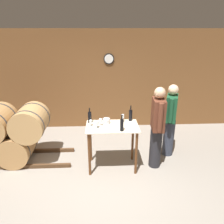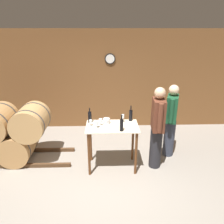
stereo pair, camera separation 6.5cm
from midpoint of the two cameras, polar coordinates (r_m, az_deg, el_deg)
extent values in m
plane|color=gray|center=(4.18, -1.45, -19.03)|extent=(14.00, 14.00, 0.00)
cube|color=brown|center=(6.06, -1.79, 8.19)|extent=(8.40, 0.05, 2.70)
cylinder|color=black|center=(5.93, -0.19, 13.73)|extent=(0.28, 0.03, 0.28)
cylinder|color=white|center=(5.91, -0.19, 13.72)|extent=(0.23, 0.01, 0.23)
cube|color=#4C331E|center=(5.64, -24.79, -9.15)|extent=(2.98, 0.06, 0.08)
cylinder|color=#AD7F4C|center=(5.13, -22.94, -8.18)|extent=(0.66, 0.76, 0.66)
cylinder|color=#38383D|center=(4.95, -23.84, -9.44)|extent=(0.68, 0.03, 0.68)
cylinder|color=#38383D|center=(5.32, -22.11, -7.00)|extent=(0.68, 0.03, 0.68)
cylinder|color=#38383D|center=(5.23, -26.50, -1.37)|extent=(0.68, 0.03, 0.68)
cylinder|color=tan|center=(4.78, -20.01, -2.38)|extent=(0.66, 0.76, 0.66)
cylinder|color=#38383D|center=(4.58, -20.84, -3.51)|extent=(0.68, 0.03, 0.68)
cylinder|color=#38383D|center=(4.98, -19.25, -1.35)|extent=(0.68, 0.03, 0.68)
cube|color=beige|center=(4.23, 0.48, -3.78)|extent=(1.02, 0.62, 0.02)
cylinder|color=#593319|center=(4.24, -5.58, -10.97)|extent=(0.05, 0.05, 0.91)
cylinder|color=#593319|center=(4.27, 6.73, -10.74)|extent=(0.05, 0.05, 0.91)
cylinder|color=#593319|center=(4.67, -5.21, -7.71)|extent=(0.05, 0.05, 0.91)
cylinder|color=#593319|center=(4.70, 5.85, -7.53)|extent=(0.05, 0.05, 0.91)
cylinder|color=black|center=(4.35, -5.39, -1.37)|extent=(0.07, 0.07, 0.23)
cylinder|color=black|center=(4.30, -5.46, 0.55)|extent=(0.02, 0.02, 0.08)
cylinder|color=black|center=(4.29, -5.48, 0.95)|extent=(0.03, 0.03, 0.02)
cylinder|color=black|center=(3.99, 2.96, -3.46)|extent=(0.07, 0.07, 0.23)
cylinder|color=black|center=(3.92, 3.01, -1.37)|extent=(0.02, 0.02, 0.09)
cylinder|color=black|center=(3.91, 3.02, -0.91)|extent=(0.03, 0.03, 0.02)
cylinder|color=black|center=(4.44, 5.32, -0.91)|extent=(0.07, 0.07, 0.23)
cylinder|color=black|center=(4.38, 5.39, 1.04)|extent=(0.02, 0.02, 0.09)
cylinder|color=black|center=(4.37, 5.41, 1.50)|extent=(0.03, 0.03, 0.02)
cylinder|color=silver|center=(4.25, -5.15, -3.57)|extent=(0.06, 0.06, 0.00)
cylinder|color=silver|center=(4.24, -5.16, -3.17)|extent=(0.01, 0.01, 0.06)
cylinder|color=silver|center=(4.21, -5.19, -2.44)|extent=(0.06, 0.06, 0.06)
cylinder|color=silver|center=(4.16, -3.51, -4.11)|extent=(0.06, 0.06, 0.00)
cylinder|color=silver|center=(4.14, -3.52, -3.66)|extent=(0.01, 0.01, 0.07)
cylinder|color=silver|center=(4.11, -3.54, -2.81)|extent=(0.07, 0.07, 0.07)
cylinder|color=silver|center=(4.24, -2.57, -3.54)|extent=(0.06, 0.06, 0.00)
cylinder|color=silver|center=(4.23, -2.58, -3.11)|extent=(0.01, 0.01, 0.07)
cylinder|color=silver|center=(4.20, -2.60, -2.24)|extent=(0.06, 0.06, 0.07)
cylinder|color=silver|center=(4.41, 3.24, -2.59)|extent=(0.06, 0.06, 0.00)
cylinder|color=silver|center=(4.39, 3.25, -2.07)|extent=(0.01, 0.01, 0.08)
cylinder|color=silver|center=(4.36, 3.27, -1.12)|extent=(0.06, 0.06, 0.07)
cylinder|color=silver|center=(4.31, -1.06, -2.37)|extent=(0.14, 0.14, 0.11)
cylinder|color=#232328|center=(4.57, 11.71, -9.20)|extent=(0.24, 0.24, 0.84)
cube|color=#592D1E|center=(4.26, 12.42, -0.69)|extent=(0.25, 0.42, 0.61)
sphere|color=tan|center=(4.13, 12.88, 4.90)|extent=(0.21, 0.21, 0.21)
cylinder|color=#592D1E|center=(4.48, 11.98, 0.85)|extent=(0.09, 0.09, 0.55)
cylinder|color=#592D1E|center=(4.02, 12.97, -1.59)|extent=(0.09, 0.09, 0.55)
cylinder|color=#333847|center=(5.05, 15.01, -6.55)|extent=(0.24, 0.24, 0.83)
cube|color=#194C2D|center=(4.78, 15.78, 0.90)|extent=(0.34, 0.45, 0.56)
sphere|color=beige|center=(4.66, 16.27, 5.58)|extent=(0.21, 0.21, 0.21)
cylinder|color=#194C2D|center=(5.00, 15.98, 2.12)|extent=(0.09, 0.09, 0.50)
cylinder|color=#194C2D|center=(4.53, 15.64, 0.21)|extent=(0.09, 0.09, 0.50)
camera|label=1|loc=(0.03, -89.56, 0.17)|focal=35.00mm
camera|label=2|loc=(0.03, 90.44, -0.17)|focal=35.00mm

